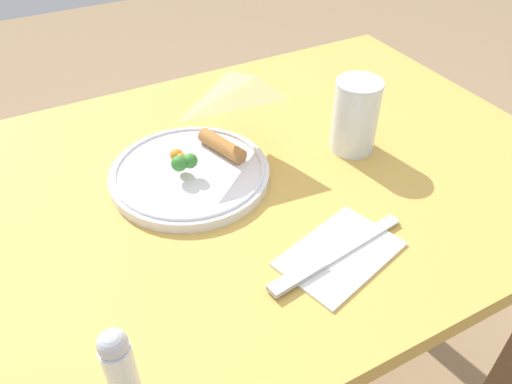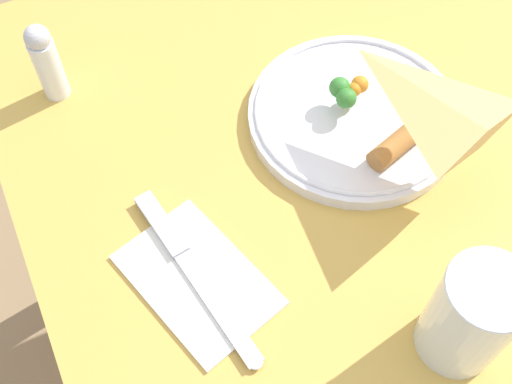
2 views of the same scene
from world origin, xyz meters
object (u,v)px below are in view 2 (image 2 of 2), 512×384
plate_pizza (355,112)px  napkin_folded (196,276)px  dining_table (360,257)px  salt_shaker (46,61)px  milk_glass (470,318)px  butter_knife (189,265)px

plate_pizza → napkin_folded: plate_pizza is taller
dining_table → napkin_folded: (-0.00, -0.20, 0.13)m
dining_table → salt_shaker: (-0.30, -0.26, 0.18)m
dining_table → milk_glass: size_ratio=7.93×
plate_pizza → salt_shaker: salt_shaker is taller
dining_table → milk_glass: bearing=-4.8°
dining_table → butter_knife: butter_knife is taller
plate_pizza → butter_knife: plate_pizza is taller
napkin_folded → butter_knife: bearing=-171.4°
dining_table → napkin_folded: napkin_folded is taller
plate_pizza → napkin_folded: 0.26m
napkin_folded → dining_table: bearing=88.8°
milk_glass → butter_knife: milk_glass is taller
milk_glass → butter_knife: size_ratio=0.55×
butter_knife → salt_shaker: (-0.28, -0.05, 0.04)m
milk_glass → salt_shaker: 0.52m
plate_pizza → salt_shaker: size_ratio=2.38×
napkin_folded → salt_shaker: (-0.29, -0.06, 0.05)m
plate_pizza → milk_glass: 0.28m
salt_shaker → napkin_folded: bearing=10.8°
milk_glass → napkin_folded: milk_glass is taller
plate_pizza → napkin_folded: (0.10, -0.24, -0.01)m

